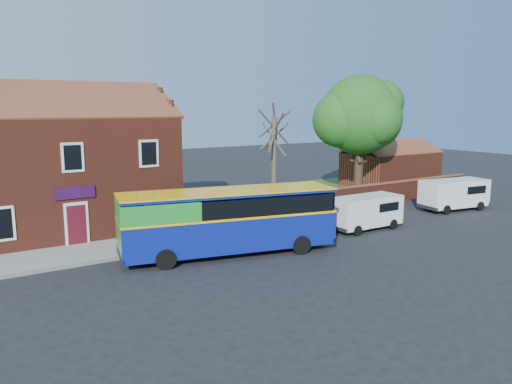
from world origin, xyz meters
TOP-DOWN VIEW (x-y plane):
  - ground at (0.00, 0.00)m, footprint 120.00×120.00m
  - pavement at (-7.00, 5.75)m, footprint 18.00×3.50m
  - kerb at (-7.00, 4.00)m, footprint 18.00×0.15m
  - grass_strip at (13.00, 13.00)m, footprint 26.00×12.00m
  - shop_building at (-7.02, 11.50)m, footprint 12.30×8.13m
  - boundary_wall at (13.00, 7.00)m, footprint 22.00×0.38m
  - outbuilding at (22.00, 13.00)m, footprint 8.20×5.06m
  - bus at (-1.45, 2.07)m, footprint 10.71×4.72m
  - van_near at (8.11, 2.09)m, footprint 4.47×1.89m
  - van_far at (17.31, 2.83)m, footprint 5.03×2.59m
  - large_tree at (15.50, 10.46)m, footprint 7.85×6.21m
  - bare_tree at (6.26, 8.88)m, footprint 2.63×3.13m

SIDE VIEW (x-z plane):
  - ground at x=0.00m, z-range 0.00..0.00m
  - grass_strip at x=13.00m, z-range 0.00..0.04m
  - pavement at x=-7.00m, z-range 0.00..0.12m
  - kerb at x=-7.00m, z-range 0.00..0.14m
  - boundary_wall at x=13.00m, z-range 0.01..1.61m
  - van_near at x=8.11m, z-range 0.12..2.08m
  - van_far at x=17.31m, z-range 0.13..2.24m
  - outbuilding at x=22.00m, z-range -0.48..3.69m
  - bus at x=-1.45m, z-range 0.21..3.38m
  - shop_building at x=-7.02m, z-range -1.84..8.66m
  - bare_tree at x=6.26m, z-range 0.09..7.10m
  - large_tree at x=15.50m, z-range 1.48..11.06m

